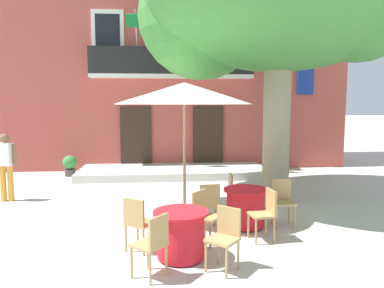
{
  "coord_description": "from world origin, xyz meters",
  "views": [
    {
      "loc": [
        0.46,
        -8.19,
        2.43
      ],
      "look_at": [
        1.34,
        1.77,
        1.3
      ],
      "focal_mm": 34.25,
      "sensor_mm": 36.0,
      "label": 1
    }
  ],
  "objects": [
    {
      "name": "cafe_chair_near_tree_1",
      "position": [
        1.2,
        -2.08,
        0.53
      ],
      "size": [
        0.56,
        0.56,
        0.91
      ],
      "color": "tan",
      "rests_on": "ground"
    },
    {
      "name": "cafe_chair_near_tree_0",
      "position": [
        1.39,
        -3.12,
        0.53
      ],
      "size": [
        0.56,
        0.56,
        0.91
      ],
      "color": "tan",
      "rests_on": "ground"
    },
    {
      "name": "ground_planter_left",
      "position": [
        -2.55,
        4.15,
        0.38
      ],
      "size": [
        0.45,
        0.45,
        0.69
      ],
      "color": "#47423D",
      "rests_on": "ground"
    },
    {
      "name": "cafe_chair_middle_3",
      "position": [
        1.37,
        -1.45,
        0.53
      ],
      "size": [
        0.43,
        0.43,
        0.91
      ],
      "color": "tan",
      "rests_on": "ground"
    },
    {
      "name": "cafe_chair_near_tree_3",
      "position": [
        0.35,
        -3.32,
        0.53
      ],
      "size": [
        0.56,
        0.56,
        0.91
      ],
      "color": "tan",
      "rests_on": "ground"
    },
    {
      "name": "cafe_chair_near_tree_2",
      "position": [
        0.08,
        -2.38,
        0.53
      ],
      "size": [
        0.55,
        0.55,
        0.91
      ],
      "color": "tan",
      "rests_on": "ground"
    },
    {
      "name": "ground_plane",
      "position": [
        0.0,
        0.0,
        0.0
      ],
      "size": [
        120.0,
        120.0,
        0.0
      ],
      "primitive_type": "plane",
      "color": "beige"
    },
    {
      "name": "cafe_chair_middle_1",
      "position": [
        2.87,
        -1.28,
        0.53
      ],
      "size": [
        0.42,
        0.42,
        0.91
      ],
      "color": "tan",
      "rests_on": "ground"
    },
    {
      "name": "cafe_chair_middle_0",
      "position": [
        2.3,
        -2.06,
        0.53
      ],
      "size": [
        0.45,
        0.45,
        0.91
      ],
      "color": "tan",
      "rests_on": "ground"
    },
    {
      "name": "building_facade",
      "position": [
        0.9,
        6.99,
        3.75
      ],
      "size": [
        13.0,
        5.09,
        7.5
      ],
      "color": "#B24C42",
      "rests_on": "ground"
    },
    {
      "name": "pedestrian_near_entrance",
      "position": [
        -3.33,
        1.06,
        0.95
      ],
      "size": [
        0.53,
        0.29,
        1.68
      ],
      "color": "gold",
      "rests_on": "ground"
    },
    {
      "name": "cafe_table_near_tree",
      "position": [
        0.77,
        -2.69,
        0.39
      ],
      "size": [
        0.86,
        0.86,
        0.76
      ],
      "color": "red",
      "rests_on": "ground"
    },
    {
      "name": "cafe_table_middle",
      "position": [
        2.12,
        -1.33,
        0.39
      ],
      "size": [
        0.86,
        0.86,
        0.76
      ],
      "color": "red",
      "rests_on": "ground"
    },
    {
      "name": "ground_planter_right",
      "position": [
        4.35,
        3.77,
        0.35
      ],
      "size": [
        0.41,
        0.41,
        0.63
      ],
      "color": "#995638",
      "rests_on": "ground"
    },
    {
      "name": "cafe_chair_middle_2",
      "position": [
        2.07,
        -0.58,
        0.53
      ],
      "size": [
        0.42,
        0.42,
        0.91
      ],
      "color": "tan",
      "rests_on": "ground"
    },
    {
      "name": "cafe_umbrella",
      "position": [
        0.97,
        -0.5,
        2.61
      ],
      "size": [
        2.9,
        2.9,
        2.85
      ],
      "color": "#997A56",
      "rests_on": "ground"
    },
    {
      "name": "entrance_step_platform",
      "position": [
        0.9,
        3.92,
        0.12
      ],
      "size": [
        6.2,
        2.15,
        0.25
      ],
      "primitive_type": "cube",
      "color": "silver",
      "rests_on": "ground"
    }
  ]
}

